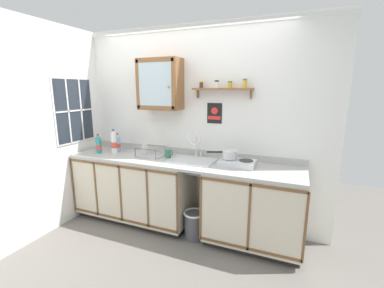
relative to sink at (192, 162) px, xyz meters
The scene contains 20 objects.
floor 0.99m from the sink, 111.58° to the right, with size 5.96×5.96×0.00m, color slate.
back_wall 0.51m from the sink, 117.46° to the left, with size 3.56×0.07×2.55m.
side_wall_left 1.82m from the sink, 158.33° to the right, with size 0.05×3.46×2.55m, color white.
lower_cabinet_run 0.94m from the sink, behind, with size 1.60×0.63×0.88m.
lower_cabinet_run_right 0.90m from the sink, ahead, with size 1.08×0.63×0.88m.
countertop 0.16m from the sink, 165.15° to the right, with size 2.92×0.65×0.03m, color #B2B2AD.
backsplash 0.31m from the sink, 120.52° to the left, with size 2.92×0.02×0.08m, color #B2B2AD.
sink is the anchor object (origin of this frame).
hot_plate_stove 0.56m from the sink, ahead, with size 0.40×0.27×0.07m.
saucepan 0.48m from the sink, ahead, with size 0.34×0.20×0.10m.
bottle_detergent_teal_0 1.33m from the sink, behind, with size 0.07×0.07×0.26m.
bottle_water_blue_1 1.16m from the sink, behind, with size 0.08×0.08×0.26m.
bottle_opaque_white_2 1.13m from the sink, behind, with size 0.08×0.08×0.33m.
dish_rack 0.59m from the sink, behind, with size 0.33×0.26×0.16m.
mug 0.34m from the sink, behind, with size 0.09×0.11×0.11m.
wall_cabinet 1.06m from the sink, 164.54° to the left, with size 0.56×0.29×0.64m.
spice_shelf 0.95m from the sink, 32.91° to the left, with size 0.72×0.14×0.23m.
warning_sign 0.66m from the sink, 53.82° to the left, with size 0.19×0.01×0.25m.
window 1.74m from the sink, behind, with size 0.03×0.64×0.87m.
trash_bin 0.76m from the sink, 60.51° to the right, with size 0.26×0.26×0.34m.
Camera 1 is at (1.31, -2.41, 1.78)m, focal length 24.07 mm.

